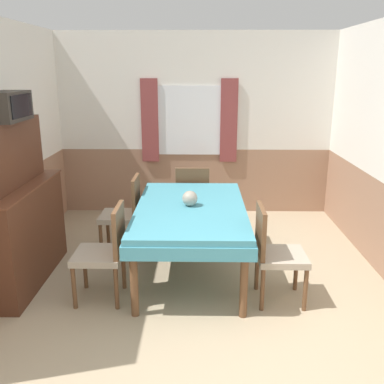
# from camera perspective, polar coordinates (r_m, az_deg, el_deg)

# --- Properties ---
(wall_back) EXTENTS (4.33, 0.09, 2.60)m
(wall_back) POSITION_cam_1_polar(r_m,az_deg,el_deg) (6.27, 0.41, 8.91)
(wall_back) COLOR white
(wall_back) RESTS_ON ground_plane
(wall_left) EXTENTS (0.05, 4.16, 2.60)m
(wall_left) POSITION_cam_1_polar(r_m,az_deg,el_deg) (4.85, -24.13, 5.35)
(wall_left) COLOR white
(wall_left) RESTS_ON ground_plane
(dining_table) EXTENTS (1.13, 1.86, 0.74)m
(dining_table) POSITION_cam_1_polar(r_m,az_deg,el_deg) (4.39, -0.16, -3.15)
(dining_table) COLOR teal
(dining_table) RESTS_ON ground_plane
(chair_left_near) EXTENTS (0.44, 0.44, 0.91)m
(chair_left_near) POSITION_cam_1_polar(r_m,az_deg,el_deg) (4.03, -11.46, -7.51)
(chair_left_near) COLOR brown
(chair_left_near) RESTS_ON ground_plane
(chair_head_window) EXTENTS (0.44, 0.44, 0.91)m
(chair_head_window) POSITION_cam_1_polar(r_m,az_deg,el_deg) (5.52, 0.08, -0.68)
(chair_head_window) COLOR brown
(chair_head_window) RESTS_ON ground_plane
(chair_left_far) EXTENTS (0.44, 0.44, 0.91)m
(chair_left_far) POSITION_cam_1_polar(r_m,az_deg,el_deg) (5.02, -8.88, -2.59)
(chair_left_far) COLOR brown
(chair_left_far) RESTS_ON ground_plane
(chair_right_near) EXTENTS (0.44, 0.44, 0.91)m
(chair_right_near) POSITION_cam_1_polar(r_m,az_deg,el_deg) (4.00, 10.91, -7.68)
(chair_right_near) COLOR brown
(chair_right_near) RESTS_ON ground_plane
(sideboard) EXTENTS (0.46, 1.41, 1.62)m
(sideboard) POSITION_cam_1_polar(r_m,az_deg,el_deg) (4.55, -22.31, -2.96)
(sideboard) COLOR #4C2819
(sideboard) RESTS_ON ground_plane
(tv) EXTENTS (0.29, 0.55, 0.27)m
(tv) POSITION_cam_1_polar(r_m,az_deg,el_deg) (4.35, -23.48, 10.43)
(tv) COLOR #2D2823
(tv) RESTS_ON sideboard
(vase) EXTENTS (0.16, 0.16, 0.16)m
(vase) POSITION_cam_1_polar(r_m,az_deg,el_deg) (4.35, -0.28, -0.86)
(vase) COLOR #A39989
(vase) RESTS_ON dining_table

